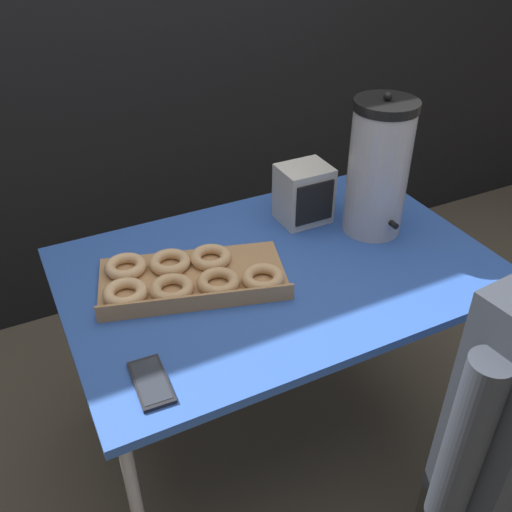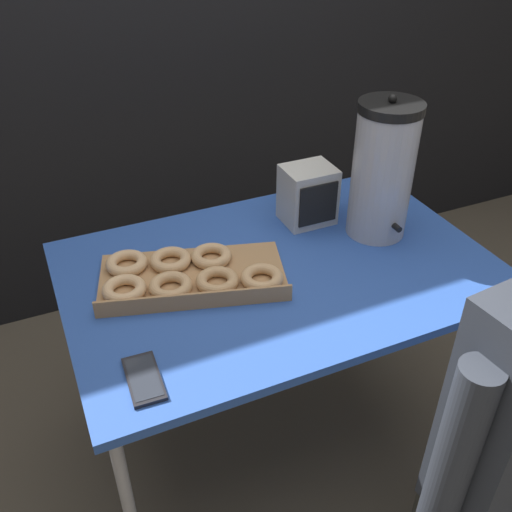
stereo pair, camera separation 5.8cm
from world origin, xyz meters
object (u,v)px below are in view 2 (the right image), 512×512
at_px(coffee_urn, 383,171).
at_px(cell_phone, 144,379).
at_px(donut_box, 187,275).
at_px(space_heater, 308,195).

relative_size(coffee_urn, cell_phone, 2.80).
relative_size(donut_box, space_heater, 3.05).
bearing_deg(cell_phone, space_heater, 37.94).
bearing_deg(space_heater, donut_box, -160.92).
bearing_deg(cell_phone, coffee_urn, 24.03).
xyz_separation_m(donut_box, coffee_urn, (0.64, 0.01, 0.19)).
relative_size(donut_box, cell_phone, 3.59).
relative_size(cell_phone, space_heater, 0.85).
bearing_deg(donut_box, coffee_urn, 16.98).
distance_m(donut_box, space_heater, 0.51).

